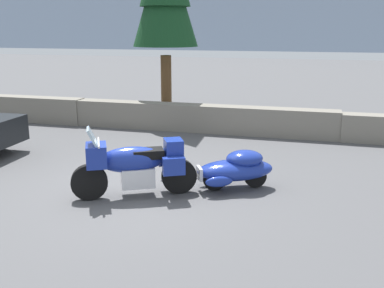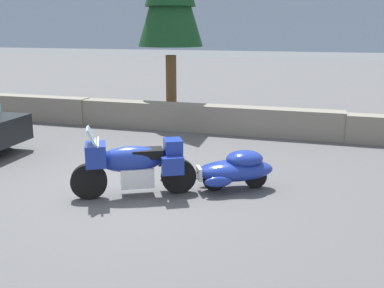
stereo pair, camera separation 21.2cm
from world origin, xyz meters
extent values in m
plane|color=#4C4C4F|center=(0.00, 0.00, 0.00)|extent=(80.00, 80.00, 0.00)
cube|color=slate|center=(0.00, 5.34, 0.41)|extent=(8.00, 0.59, 0.81)
cube|color=#8C9EB7|center=(0.00, 95.32, 8.00)|extent=(240.00, 80.00, 16.00)
cylinder|color=black|center=(-0.56, -0.64, 0.33)|extent=(0.65, 0.43, 0.66)
cylinder|color=black|center=(0.90, 0.12, 0.33)|extent=(0.65, 0.43, 0.66)
cube|color=silver|center=(0.21, -0.23, 0.38)|extent=(0.74, 0.67, 0.36)
ellipsoid|color=navy|center=(0.12, -0.28, 0.71)|extent=(1.27, 0.95, 0.48)
cube|color=navy|center=(-0.43, -0.57, 0.83)|extent=(0.56, 0.63, 0.40)
cube|color=#9EB7C6|center=(-0.47, -0.59, 1.16)|extent=(0.37, 0.48, 0.34)
cube|color=black|center=(0.39, -0.14, 0.81)|extent=(0.66, 0.58, 0.16)
cube|color=navy|center=(0.81, 0.08, 0.91)|extent=(0.47, 0.50, 0.28)
cube|color=navy|center=(0.90, -0.21, 0.63)|extent=(0.43, 0.33, 0.32)
cube|color=navy|center=(0.63, 0.32, 0.63)|extent=(0.43, 0.33, 0.32)
cylinder|color=silver|center=(-0.39, -0.55, 1.06)|extent=(0.36, 0.64, 0.04)
cylinder|color=silver|center=(-0.52, -0.62, 0.58)|extent=(0.26, 0.18, 0.54)
cylinder|color=black|center=(1.51, 0.44, 0.22)|extent=(0.44, 0.29, 0.44)
cylinder|color=black|center=(2.24, 0.83, 0.22)|extent=(0.44, 0.29, 0.44)
ellipsoid|color=navy|center=(1.88, 0.64, 0.38)|extent=(1.64, 1.30, 0.40)
ellipsoid|color=navy|center=(2.04, 0.72, 0.60)|extent=(0.90, 0.83, 0.32)
cube|color=silver|center=(1.25, 0.31, 0.36)|extent=(0.20, 0.31, 0.24)
ellipsoid|color=navy|center=(1.66, 0.16, 0.28)|extent=(0.53, 0.36, 0.20)
ellipsoid|color=navy|center=(1.36, 0.73, 0.28)|extent=(0.53, 0.36, 0.20)
cylinder|color=silver|center=(0.90, 0.13, 0.27)|extent=(0.64, 0.37, 0.05)
cylinder|color=brown|center=(-1.56, 6.69, 1.09)|extent=(0.35, 0.35, 2.17)
camera|label=1|loc=(3.29, -7.59, 3.03)|focal=42.24mm
camera|label=2|loc=(3.50, -7.53, 3.03)|focal=42.24mm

